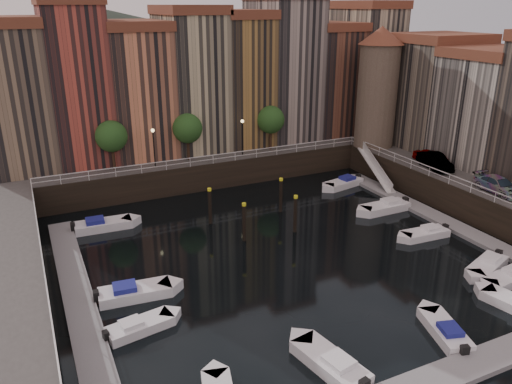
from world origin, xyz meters
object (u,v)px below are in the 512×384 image
corner_tower (378,86)px  boat_left_2 (133,292)px  gangway (376,168)px  boat_left_4 (102,225)px  mooring_pilings (258,210)px  boat_left_1 (138,327)px  car_a (431,157)px  car_c (499,186)px  car_b (435,162)px

corner_tower → boat_left_2: 37.78m
gangway → boat_left_4: (-29.89, 0.75, -1.51)m
mooring_pilings → boat_left_1: 17.39m
car_a → car_c: car_c is taller
gangway → boat_left_1: bearing=-152.7°
mooring_pilings → car_c: bearing=-23.8°
boat_left_1 → car_a: size_ratio=1.14×
mooring_pilings → boat_left_1: size_ratio=1.68×
gangway → boat_left_2: 32.05m
boat_left_2 → gangway: bearing=27.0°
mooring_pilings → boat_left_4: mooring_pilings is taller
boat_left_1 → corner_tower: bearing=21.2°
mooring_pilings → boat_left_4: (-12.99, 5.47, -1.24)m
boat_left_1 → boat_left_4: (0.45, 16.44, 0.07)m
boat_left_1 → boat_left_4: bearing=78.4°
gangway → boat_left_1: gangway is taller
corner_tower → gangway: (-2.90, -4.50, -8.28)m
boat_left_4 → car_a: 34.50m
car_c → gangway: bearing=105.9°
mooring_pilings → boat_left_1: (-13.44, -10.96, -1.31)m
mooring_pilings → boat_left_4: 14.15m
boat_left_1 → boat_left_2: boat_left_2 is taller
boat_left_1 → car_b: bearing=6.7°
car_b → car_c: size_ratio=1.00×
corner_tower → mooring_pilings: (-19.80, -9.22, -8.54)m
corner_tower → gangway: size_ratio=1.66×
car_a → car_c: 9.65m
gangway → boat_left_4: bearing=178.6°
boat_left_1 → boat_left_4: 16.44m
corner_tower → gangway: 9.86m
corner_tower → boat_left_4: bearing=-173.5°
boat_left_2 → car_b: 33.41m
mooring_pilings → car_c: 21.82m
car_a → boat_left_2: bearing=174.6°
car_b → gangway: bearing=130.5°
mooring_pilings → car_b: size_ratio=1.56×
boat_left_1 → car_c: 33.56m
boat_left_2 → car_a: size_ratio=1.35×
boat_left_1 → car_c: bearing=-6.3°
corner_tower → boat_left_4: (-32.79, -3.75, -9.79)m
gangway → car_b: car_b is taller
gangway → car_c: size_ratio=1.71×
boat_left_1 → car_a: (34.48, 11.79, 3.33)m
mooring_pilings → boat_left_2: bearing=-151.5°
corner_tower → car_b: (0.00, -10.21, -6.40)m
boat_left_1 → mooring_pilings: bearing=29.2°
car_a → car_b: (-1.24, -1.81, 0.13)m
boat_left_2 → car_b: bearing=15.9°
corner_tower → car_a: corner_tower is taller
corner_tower → car_a: size_ratio=3.52×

